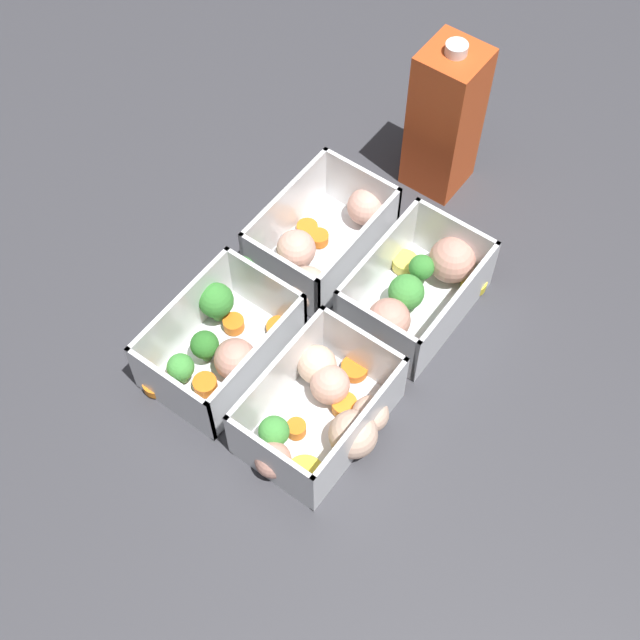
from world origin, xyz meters
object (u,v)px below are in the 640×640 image
(container_far_right, at_px, (319,244))
(juice_carton, at_px, (445,120))
(container_far_left, at_px, (220,345))
(container_near_left, at_px, (324,413))
(container_near_right, at_px, (419,289))

(container_far_right, bearing_deg, juice_carton, -12.72)
(container_far_left, bearing_deg, container_near_left, -89.41)
(container_near_left, distance_m, container_far_right, 0.21)
(container_near_left, xyz_separation_m, container_far_left, (-0.00, 0.13, 0.00))
(container_near_left, relative_size, container_far_right, 0.87)
(container_far_right, bearing_deg, container_near_right, -82.89)
(container_near_right, distance_m, juice_carton, 0.20)
(container_near_right, xyz_separation_m, container_far_right, (-0.02, 0.12, -0.00))
(container_near_left, distance_m, container_far_left, 0.13)
(container_far_right, bearing_deg, container_far_left, 178.50)
(container_near_left, bearing_deg, juice_carton, 14.08)
(container_near_right, relative_size, container_far_right, 0.93)
(container_far_right, distance_m, juice_carton, 0.20)
(juice_carton, bearing_deg, container_far_right, 167.28)
(container_near_right, height_order, container_far_left, same)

